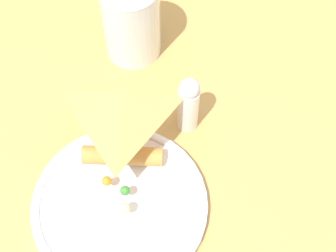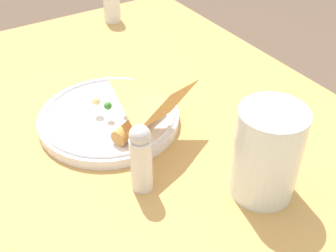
% 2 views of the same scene
% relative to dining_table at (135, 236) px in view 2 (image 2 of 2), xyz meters
% --- Properties ---
extents(dining_table, '(1.12, 0.80, 0.77)m').
position_rel_dining_table_xyz_m(dining_table, '(0.00, 0.00, 0.00)').
color(dining_table, tan).
rests_on(dining_table, ground_plane).
extents(plate_pizza, '(0.22, 0.22, 0.05)m').
position_rel_dining_table_xyz_m(plate_pizza, '(-0.13, 0.04, 0.13)').
color(plate_pizza, white).
rests_on(plate_pizza, dining_table).
extents(milk_glass, '(0.08, 0.08, 0.13)m').
position_rel_dining_table_xyz_m(milk_glass, '(0.10, 0.14, 0.17)').
color(milk_glass, white).
rests_on(milk_glass, dining_table).
extents(salt_shaker, '(0.03, 0.03, 0.10)m').
position_rel_dining_table_xyz_m(salt_shaker, '(0.02, 0.01, 0.17)').
color(salt_shaker, silver).
rests_on(salt_shaker, dining_table).
extents(pepper_shaker, '(0.04, 0.04, 0.09)m').
position_rel_dining_table_xyz_m(pepper_shaker, '(-0.48, 0.21, 0.16)').
color(pepper_shaker, silver).
rests_on(pepper_shaker, dining_table).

